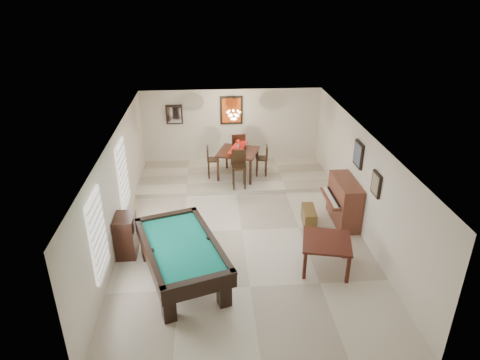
{
  "coord_description": "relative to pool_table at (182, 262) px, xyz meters",
  "views": [
    {
      "loc": [
        -0.75,
        -9.4,
        5.9
      ],
      "look_at": [
        0.0,
        0.6,
        1.15
      ],
      "focal_mm": 32.0,
      "sensor_mm": 36.0,
      "label": 1
    }
  ],
  "objects": [
    {
      "name": "dining_chair_west",
      "position": [
        0.75,
        5.0,
        0.18
      ],
      "size": [
        0.38,
        0.38,
        1.01
      ],
      "primitive_type": null,
      "rotation": [
        0.0,
        0.0,
        1.6
      ],
      "color": "black",
      "rests_on": "dining_step"
    },
    {
      "name": "dining_chair_north",
      "position": [
        1.58,
        5.74,
        0.28
      ],
      "size": [
        0.49,
        0.49,
        1.21
      ],
      "primitive_type": null,
      "rotation": [
        0.0,
        0.0,
        3.25
      ],
      "color": "black",
      "rests_on": "dining_step"
    },
    {
      "name": "ground_plane",
      "position": [
        1.42,
        1.89,
        -0.46
      ],
      "size": [
        6.0,
        9.0,
        0.02
      ],
      "primitive_type": "cube",
      "color": "beige"
    },
    {
      "name": "right_picture_upper",
      "position": [
        4.38,
        2.19,
        1.45
      ],
      "size": [
        0.06,
        0.55,
        0.65
      ],
      "primitive_type": "cube",
      "color": "slate",
      "rests_on": "wall_right"
    },
    {
      "name": "right_picture_lower",
      "position": [
        4.38,
        0.89,
        1.25
      ],
      "size": [
        0.06,
        0.45,
        0.55
      ],
      "primitive_type": "cube",
      "color": "gray",
      "rests_on": "wall_right"
    },
    {
      "name": "window_left_rear",
      "position": [
        -1.55,
        2.49,
        0.95
      ],
      "size": [
        0.06,
        1.0,
        1.7
      ],
      "primitive_type": "cube",
      "color": "white",
      "rests_on": "wall_left"
    },
    {
      "name": "pool_table",
      "position": [
        0.0,
        0.0,
        0.0
      ],
      "size": [
        2.2,
        2.99,
        0.89
      ],
      "primitive_type": null,
      "rotation": [
        0.0,
        0.0,
        0.31
      ],
      "color": "black",
      "rests_on": "ground_plane"
    },
    {
      "name": "piano_bench",
      "position": [
        3.2,
        2.07,
        -0.22
      ],
      "size": [
        0.38,
        0.82,
        0.45
      ],
      "primitive_type": "cube",
      "rotation": [
        0.0,
        0.0,
        -0.08
      ],
      "color": "brown",
      "rests_on": "ground_plane"
    },
    {
      "name": "flower_vase",
      "position": [
        1.54,
        4.98,
        0.78
      ],
      "size": [
        0.19,
        0.19,
        0.26
      ],
      "primitive_type": null,
      "rotation": [
        0.0,
        0.0,
        -0.27
      ],
      "color": "red",
      "rests_on": "dining_table"
    },
    {
      "name": "dining_chair_east",
      "position": [
        2.29,
        5.02,
        0.16
      ],
      "size": [
        0.39,
        0.39,
        0.98
      ],
      "primitive_type": null,
      "rotation": [
        0.0,
        0.0,
        -1.65
      ],
      "color": "black",
      "rests_on": "dining_step"
    },
    {
      "name": "chandelier",
      "position": [
        1.42,
        5.09,
        1.75
      ],
      "size": [
        0.44,
        0.44,
        0.6
      ],
      "primitive_type": null,
      "color": "#FFE5B2",
      "rests_on": "ceiling"
    },
    {
      "name": "square_table",
      "position": [
        3.15,
        0.18,
        -0.09
      ],
      "size": [
        1.25,
        1.25,
        0.72
      ],
      "primitive_type": null,
      "rotation": [
        0.0,
        0.0,
        -0.23
      ],
      "color": "#38140E",
      "rests_on": "ground_plane"
    },
    {
      "name": "dining_step",
      "position": [
        1.42,
        5.14,
        -0.39
      ],
      "size": [
        6.0,
        2.5,
        0.12
      ],
      "primitive_type": "cube",
      "color": "beige",
      "rests_on": "ground_plane"
    },
    {
      "name": "dining_table",
      "position": [
        1.54,
        4.98,
        0.16
      ],
      "size": [
        1.49,
        1.49,
        0.98
      ],
      "primitive_type": null,
      "rotation": [
        0.0,
        0.0,
        -0.31
      ],
      "color": "black",
      "rests_on": "dining_step"
    },
    {
      "name": "ceiling",
      "position": [
        1.42,
        1.89,
        2.15
      ],
      "size": [
        6.0,
        9.0,
        0.04
      ],
      "primitive_type": "cube",
      "color": "white",
      "rests_on": "wall_back"
    },
    {
      "name": "apothecary_chest",
      "position": [
        -1.34,
        1.06,
        0.05
      ],
      "size": [
        0.44,
        0.67,
        1.0
      ],
      "primitive_type": "cube",
      "color": "black",
      "rests_on": "ground_plane"
    },
    {
      "name": "window_left_front",
      "position": [
        -1.55,
        -0.31,
        0.95
      ],
      "size": [
        0.06,
        1.0,
        1.7
      ],
      "primitive_type": "cube",
      "color": "white",
      "rests_on": "wall_left"
    },
    {
      "name": "upright_piano",
      "position": [
        4.0,
        2.14,
        0.15
      ],
      "size": [
        0.8,
        1.44,
        1.2
      ],
      "primitive_type": null,
      "color": "brown",
      "rests_on": "ground_plane"
    },
    {
      "name": "wall_back",
      "position": [
        1.42,
        6.39,
        0.85
      ],
      "size": [
        6.0,
        0.04,
        2.6
      ],
      "primitive_type": "cube",
      "color": "silver",
      "rests_on": "ground_plane"
    },
    {
      "name": "wall_front",
      "position": [
        1.42,
        -2.61,
        0.85
      ],
      "size": [
        6.0,
        0.04,
        2.6
      ],
      "primitive_type": "cube",
      "color": "silver",
      "rests_on": "ground_plane"
    },
    {
      "name": "back_mirror",
      "position": [
        -0.48,
        6.35,
        1.35
      ],
      "size": [
        0.55,
        0.06,
        0.65
      ],
      "primitive_type": "cube",
      "color": "white",
      "rests_on": "wall_back"
    },
    {
      "name": "back_painting",
      "position": [
        1.42,
        6.35,
        1.45
      ],
      "size": [
        0.75,
        0.06,
        0.95
      ],
      "primitive_type": "cube",
      "color": "#D84C14",
      "rests_on": "wall_back"
    },
    {
      "name": "dining_chair_south",
      "position": [
        1.52,
        4.18,
        0.25
      ],
      "size": [
        0.43,
        0.43,
        1.15
      ],
      "primitive_type": null,
      "rotation": [
        0.0,
        0.0,
        -0.01
      ],
      "color": "black",
      "rests_on": "dining_step"
    },
    {
      "name": "wall_right",
      "position": [
        4.42,
        1.89,
        0.85
      ],
      "size": [
        0.04,
        9.0,
        2.6
      ],
      "primitive_type": "cube",
      "color": "silver",
      "rests_on": "ground_plane"
    },
    {
      "name": "wall_left",
      "position": [
        -1.58,
        1.89,
        0.85
      ],
      "size": [
        0.04,
        9.0,
        2.6
      ],
      "primitive_type": "cube",
      "color": "silver",
      "rests_on": "ground_plane"
    }
  ]
}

